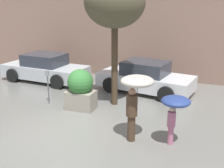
{
  "coord_description": "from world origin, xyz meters",
  "views": [
    {
      "loc": [
        3.96,
        -7.0,
        3.81
      ],
      "look_at": [
        0.89,
        1.6,
        1.05
      ],
      "focal_mm": 45.0,
      "sensor_mm": 36.0,
      "label": 1
    }
  ],
  "objects_px": {
    "parked_car_far": "(45,69)",
    "street_tree": "(115,3)",
    "parking_meter": "(48,80)",
    "parked_car_near": "(145,78)",
    "person_child": "(175,106)",
    "person_adult": "(136,91)",
    "planter_box": "(81,89)"
  },
  "relations": [
    {
      "from": "planter_box",
      "to": "parking_meter",
      "type": "xyz_separation_m",
      "value": [
        -1.39,
        0.08,
        0.18
      ]
    },
    {
      "from": "parked_car_far",
      "to": "planter_box",
      "type": "bearing_deg",
      "value": -125.53
    },
    {
      "from": "parked_car_far",
      "to": "parking_meter",
      "type": "relative_size",
      "value": 3.28
    },
    {
      "from": "parked_car_near",
      "to": "parked_car_far",
      "type": "xyz_separation_m",
      "value": [
        -4.94,
        0.03,
        0.0
      ]
    },
    {
      "from": "parked_car_near",
      "to": "parked_car_far",
      "type": "bearing_deg",
      "value": 100.1
    },
    {
      "from": "parked_car_near",
      "to": "parked_car_far",
      "type": "relative_size",
      "value": 0.99
    },
    {
      "from": "parked_car_near",
      "to": "parking_meter",
      "type": "relative_size",
      "value": 3.25
    },
    {
      "from": "parked_car_far",
      "to": "street_tree",
      "type": "xyz_separation_m",
      "value": [
        4.2,
        -1.89,
        3.08
      ]
    },
    {
      "from": "parked_car_far",
      "to": "parked_car_near",
      "type": "bearing_deg",
      "value": -85.32
    },
    {
      "from": "street_tree",
      "to": "parking_meter",
      "type": "xyz_separation_m",
      "value": [
        -2.37,
        -0.79,
        -2.75
      ]
    },
    {
      "from": "street_tree",
      "to": "parking_meter",
      "type": "relative_size",
      "value": 3.56
    },
    {
      "from": "person_child",
      "to": "street_tree",
      "type": "height_order",
      "value": "street_tree"
    },
    {
      "from": "planter_box",
      "to": "street_tree",
      "type": "distance_m",
      "value": 3.21
    },
    {
      "from": "planter_box",
      "to": "person_adult",
      "type": "relative_size",
      "value": 0.78
    },
    {
      "from": "person_adult",
      "to": "parked_car_near",
      "type": "height_order",
      "value": "person_adult"
    },
    {
      "from": "parking_meter",
      "to": "parked_car_near",
      "type": "bearing_deg",
      "value": 40.4
    },
    {
      "from": "planter_box",
      "to": "person_adult",
      "type": "distance_m",
      "value": 3.02
    },
    {
      "from": "person_child",
      "to": "parked_car_near",
      "type": "bearing_deg",
      "value": 142.67
    },
    {
      "from": "planter_box",
      "to": "street_tree",
      "type": "xyz_separation_m",
      "value": [
        0.98,
        0.86,
        2.93
      ]
    },
    {
      "from": "planter_box",
      "to": "person_child",
      "type": "height_order",
      "value": "planter_box"
    },
    {
      "from": "planter_box",
      "to": "person_child",
      "type": "relative_size",
      "value": 1.05
    },
    {
      "from": "person_adult",
      "to": "person_child",
      "type": "bearing_deg",
      "value": -28.84
    },
    {
      "from": "person_child",
      "to": "street_tree",
      "type": "bearing_deg",
      "value": 166.18
    },
    {
      "from": "parked_car_near",
      "to": "person_child",
      "type": "bearing_deg",
      "value": -147.1
    },
    {
      "from": "person_adult",
      "to": "parked_car_far",
      "type": "height_order",
      "value": "person_adult"
    },
    {
      "from": "person_child",
      "to": "parked_car_near",
      "type": "xyz_separation_m",
      "value": [
        -1.77,
        4.3,
        -0.54
      ]
    },
    {
      "from": "planter_box",
      "to": "person_adult",
      "type": "xyz_separation_m",
      "value": [
        2.45,
        -1.63,
        0.7
      ]
    },
    {
      "from": "person_child",
      "to": "parked_car_far",
      "type": "relative_size",
      "value": 0.33
    },
    {
      "from": "person_adult",
      "to": "street_tree",
      "type": "bearing_deg",
      "value": 88.15
    },
    {
      "from": "person_child",
      "to": "street_tree",
      "type": "relative_size",
      "value": 0.3
    },
    {
      "from": "planter_box",
      "to": "parked_car_near",
      "type": "height_order",
      "value": "planter_box"
    },
    {
      "from": "street_tree",
      "to": "parked_car_far",
      "type": "bearing_deg",
      "value": 155.75
    }
  ]
}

